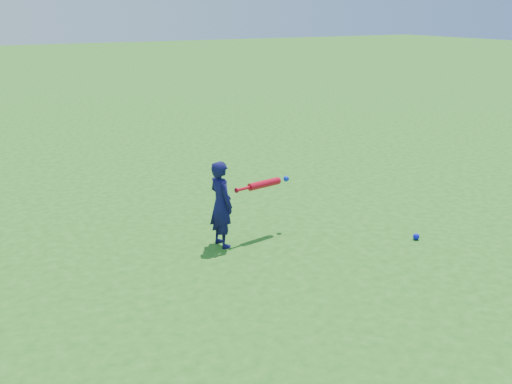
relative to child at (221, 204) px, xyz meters
The scene contains 4 objects.
ground 1.00m from the child, 138.79° to the left, with size 80.00×80.00×0.00m, color #216518.
child is the anchor object (origin of this frame).
ground_ball_blue 2.33m from the child, 23.76° to the right, with size 0.08×0.08×0.08m, color #0C0FD3.
bat_swing 0.63m from the child, ahead, with size 0.78×0.20×0.09m.
Camera 1 is at (-1.83, -6.10, 2.60)m, focal length 40.00 mm.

